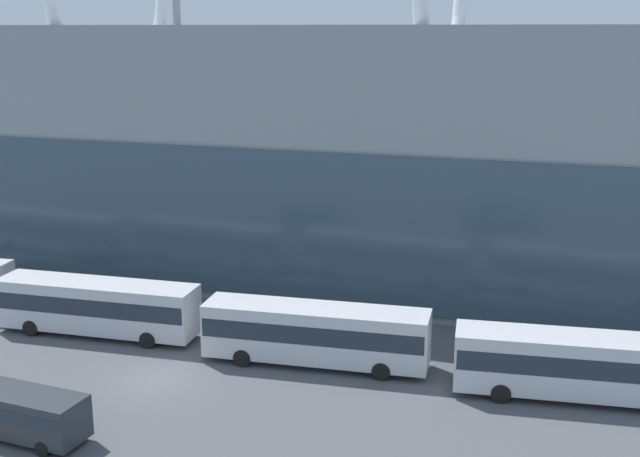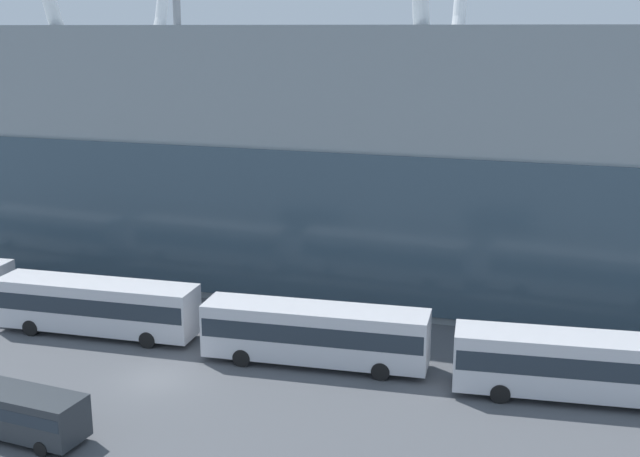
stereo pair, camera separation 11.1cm
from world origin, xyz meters
name	(u,v)px [view 2 (the right image)]	position (x,y,z in m)	size (l,w,h in m)	color
ground_plane	(156,380)	(0.00, 0.00, 0.00)	(440.00, 440.00, 0.00)	#515459
airliner_at_gate_far	(246,162)	(-11.37, 38.91, 5.09)	(39.08, 43.69, 13.66)	silver
shuttle_bus_1	(97,304)	(-6.58, 4.73, 1.95)	(12.67, 3.48, 3.33)	silver
shuttle_bus_2	(315,331)	(7.43, 4.60, 1.95)	(12.70, 3.72, 3.33)	silver
shuttle_bus_3	(581,363)	(21.45, 4.64, 1.95)	(12.75, 4.09, 3.33)	silver
service_van_foreground	(26,412)	(-2.38, -7.42, 1.34)	(5.80, 2.52, 2.26)	#2D3338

